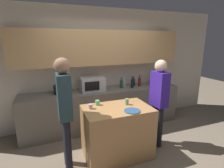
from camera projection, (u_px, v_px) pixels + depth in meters
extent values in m
plane|color=#7F705B|center=(131.00, 163.00, 2.90)|extent=(14.00, 14.00, 0.00)
cube|color=beige|center=(99.00, 68.00, 4.16)|extent=(6.40, 0.08, 2.70)
cube|color=tan|center=(102.00, 48.00, 3.86)|extent=(3.74, 0.32, 0.75)
cube|color=#6B665B|center=(104.00, 108.00, 4.06)|extent=(3.60, 0.62, 0.90)
cube|color=#B27F4C|center=(117.00, 132.00, 3.01)|extent=(1.13, 0.72, 0.89)
cube|color=#B7BABC|center=(92.00, 84.00, 3.85)|extent=(0.52, 0.38, 0.30)
cube|color=black|center=(92.00, 86.00, 3.66)|extent=(0.31, 0.01, 0.19)
cube|color=black|center=(60.00, 89.00, 3.63)|extent=(0.26, 0.16, 0.18)
cube|color=black|center=(57.00, 85.00, 3.59)|extent=(0.02, 0.11, 0.01)
cube|color=black|center=(62.00, 85.00, 3.63)|extent=(0.02, 0.11, 0.01)
cylinder|color=brown|center=(151.00, 83.00, 4.40)|extent=(0.14, 0.14, 0.10)
cylinder|color=#38662D|center=(152.00, 77.00, 4.37)|extent=(0.01, 0.01, 0.18)
sphere|color=#3D7A38|center=(152.00, 72.00, 4.33)|extent=(0.13, 0.13, 0.13)
cylinder|color=#194723|center=(121.00, 84.00, 4.09)|extent=(0.06, 0.06, 0.18)
cylinder|color=#194723|center=(121.00, 79.00, 4.06)|extent=(0.02, 0.02, 0.07)
cylinder|color=silver|center=(124.00, 82.00, 4.21)|extent=(0.07, 0.07, 0.21)
cylinder|color=silver|center=(124.00, 76.00, 4.18)|extent=(0.02, 0.02, 0.08)
cylinder|color=black|center=(132.00, 84.00, 4.07)|extent=(0.07, 0.07, 0.20)
cylinder|color=black|center=(132.00, 78.00, 4.04)|extent=(0.02, 0.02, 0.08)
cylinder|color=black|center=(133.00, 82.00, 4.27)|extent=(0.07, 0.07, 0.17)
cylinder|color=black|center=(134.00, 78.00, 4.25)|extent=(0.03, 0.03, 0.07)
cylinder|color=maroon|center=(139.00, 82.00, 4.24)|extent=(0.07, 0.07, 0.20)
cylinder|color=maroon|center=(140.00, 77.00, 4.21)|extent=(0.03, 0.03, 0.08)
cylinder|color=#2D5684|center=(132.00, 111.00, 2.76)|extent=(0.26, 0.26, 0.01)
cylinder|color=#6CCA88|center=(97.00, 103.00, 3.02)|extent=(0.08, 0.08, 0.08)
cylinder|color=#8DA569|center=(127.00, 102.00, 3.03)|extent=(0.07, 0.07, 0.11)
cylinder|color=silver|center=(90.00, 106.00, 2.85)|extent=(0.07, 0.07, 0.08)
cylinder|color=black|center=(160.00, 127.00, 3.27)|extent=(0.11, 0.11, 0.80)
cylinder|color=black|center=(154.00, 123.00, 3.42)|extent=(0.11, 0.11, 0.80)
cube|color=#371D95|center=(159.00, 89.00, 3.17)|extent=(0.21, 0.35, 0.63)
sphere|color=beige|center=(161.00, 66.00, 3.07)|extent=(0.22, 0.22, 0.22)
cylinder|color=black|center=(67.00, 140.00, 2.80)|extent=(0.11, 0.11, 0.85)
cylinder|color=black|center=(68.00, 146.00, 2.65)|extent=(0.11, 0.11, 0.85)
cube|color=#283E46|center=(64.00, 97.00, 2.54)|extent=(0.19, 0.34, 0.67)
sphere|color=#9E7051|center=(62.00, 66.00, 2.43)|extent=(0.23, 0.23, 0.23)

